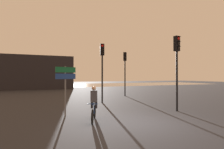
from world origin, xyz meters
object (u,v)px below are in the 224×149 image
traffic_light_far_right (125,66)px  direction_sign_post (66,82)px  distant_building (23,73)px  traffic_light_near_right (177,59)px  traffic_light_center (102,62)px  cyclist (94,103)px

traffic_light_far_right → direction_sign_post: (-7.06, -7.24, -1.40)m
distant_building → traffic_light_near_right: 24.77m
traffic_light_far_right → distant_building: bearing=-19.6°
traffic_light_near_right → traffic_light_center: traffic_light_center is taller
traffic_light_near_right → traffic_light_far_right: (0.73, 8.37, 0.09)m
traffic_light_center → direction_sign_post: bearing=62.4°
cyclist → traffic_light_far_right: bearing=-102.1°
traffic_light_far_right → direction_sign_post: 10.21m
traffic_light_near_right → traffic_light_center: (-3.05, 4.80, 0.09)m
direction_sign_post → cyclist: size_ratio=1.60×
traffic_light_center → traffic_light_near_right: bearing=136.5°
traffic_light_center → direction_sign_post: (-3.28, -3.68, -1.41)m
distant_building → traffic_light_near_right: distant_building is taller
traffic_light_center → direction_sign_post: size_ratio=1.78×
traffic_light_near_right → direction_sign_post: size_ratio=1.72×
traffic_light_near_right → traffic_light_center: size_ratio=0.97×
traffic_light_near_right → cyclist: 5.73m
distant_building → traffic_light_near_right: size_ratio=3.39×
traffic_light_center → cyclist: bearing=81.1°
distant_building → traffic_light_center: bearing=-68.4°
distant_building → cyclist: size_ratio=9.35×
traffic_light_near_right → distant_building: bearing=-76.6°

